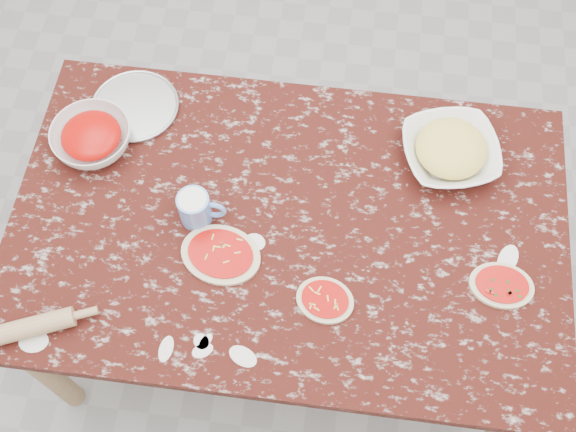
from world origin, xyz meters
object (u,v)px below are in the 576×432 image
(pizza_tray, at_px, (135,107))
(flour_mug, at_px, (196,208))
(sauce_bowl, at_px, (92,138))
(cheese_bowl, at_px, (450,152))
(worktable, at_px, (288,236))
(rolling_pin, at_px, (23,329))

(pizza_tray, bearing_deg, flour_mug, -52.94)
(sauce_bowl, relative_size, cheese_bowl, 0.85)
(sauce_bowl, xyz_separation_m, flour_mug, (0.36, -0.20, 0.02))
(worktable, bearing_deg, sauce_bowl, 162.81)
(worktable, xyz_separation_m, sauce_bowl, (-0.62, 0.19, 0.12))
(pizza_tray, bearing_deg, rolling_pin, -99.42)
(pizza_tray, xyz_separation_m, rolling_pin, (-0.12, -0.75, 0.02))
(worktable, relative_size, cheese_bowl, 5.68)
(pizza_tray, height_order, cheese_bowl, cheese_bowl)
(cheese_bowl, height_order, rolling_pin, cheese_bowl)
(cheese_bowl, relative_size, flour_mug, 2.05)
(sauce_bowl, bearing_deg, flour_mug, -29.53)
(cheese_bowl, bearing_deg, rolling_pin, -147.87)
(pizza_tray, distance_m, cheese_bowl, 0.98)
(pizza_tray, xyz_separation_m, sauce_bowl, (-0.09, -0.15, 0.03))
(worktable, relative_size, sauce_bowl, 6.67)
(worktable, distance_m, sauce_bowl, 0.66)
(sauce_bowl, bearing_deg, rolling_pin, -93.26)
(pizza_tray, relative_size, rolling_pin, 0.99)
(worktable, bearing_deg, cheese_bowl, 32.06)
(worktable, height_order, sauce_bowl, sauce_bowl)
(cheese_bowl, xyz_separation_m, flour_mug, (-0.71, -0.29, 0.02))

